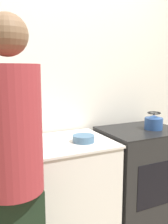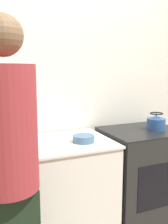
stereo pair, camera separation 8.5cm
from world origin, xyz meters
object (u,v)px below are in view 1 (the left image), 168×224
at_px(cutting_board, 6,153).
at_px(knife, 6,152).
at_px(person, 13,165).
at_px(oven, 139,175).
at_px(kettle, 154,122).
at_px(bowl_prep, 84,139).

bearing_deg(cutting_board, knife, -76.62).
bearing_deg(person, cutting_board, 87.41).
height_order(cutting_board, knife, knife).
bearing_deg(oven, cutting_board, -175.59).
bearing_deg(kettle, oven, 156.66).
bearing_deg(knife, kettle, 16.47).
distance_m(cutting_board, bowl_prep, 0.62).
bearing_deg(knife, oven, 18.79).
distance_m(knife, bowl_prep, 0.62).
xyz_separation_m(person, kettle, (1.38, 0.45, 0.03)).
xyz_separation_m(cutting_board, kettle, (1.36, 0.05, 0.09)).
relative_size(cutting_board, bowl_prep, 1.69).
bearing_deg(bowl_prep, kettle, 1.29).
bearing_deg(bowl_prep, knife, -175.88).
relative_size(knife, kettle, 1.41).
height_order(cutting_board, kettle, kettle).
bearing_deg(knife, person, -79.15).
height_order(person, cutting_board, person).
relative_size(oven, person, 0.52).
bearing_deg(bowl_prep, person, -145.97).
height_order(oven, bowl_prep, bowl_prep).
relative_size(oven, knife, 3.84).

